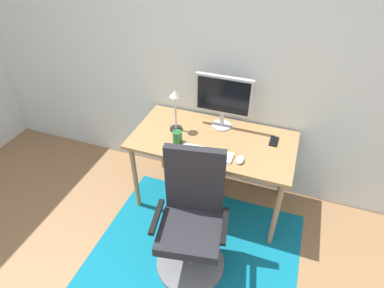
{
  "coord_description": "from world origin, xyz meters",
  "views": [
    {
      "loc": [
        0.64,
        -0.35,
        2.38
      ],
      "look_at": [
        -0.03,
        1.52,
        0.85
      ],
      "focal_mm": 29.85,
      "sensor_mm": 36.0,
      "label": 1
    }
  ],
  "objects_px": {
    "computer_mouse": "(240,160)",
    "office_chair": "(192,227)",
    "desk": "(213,146)",
    "monitor": "(223,98)",
    "keyboard": "(206,153)",
    "desk_lamp": "(175,104)",
    "cell_phone": "(274,141)",
    "coffee_cup": "(177,137)"
  },
  "relations": [
    {
      "from": "cell_phone",
      "to": "monitor",
      "type": "bearing_deg",
      "value": 171.33
    },
    {
      "from": "cell_phone",
      "to": "desk",
      "type": "bearing_deg",
      "value": -163.99
    },
    {
      "from": "keyboard",
      "to": "coffee_cup",
      "type": "bearing_deg",
      "value": 166.3
    },
    {
      "from": "desk",
      "to": "computer_mouse",
      "type": "bearing_deg",
      "value": -36.26
    },
    {
      "from": "monitor",
      "to": "cell_phone",
      "type": "xyz_separation_m",
      "value": [
        0.48,
        -0.08,
        -0.29
      ]
    },
    {
      "from": "desk",
      "to": "cell_phone",
      "type": "height_order",
      "value": "cell_phone"
    },
    {
      "from": "coffee_cup",
      "to": "desk",
      "type": "bearing_deg",
      "value": 28.33
    },
    {
      "from": "desk_lamp",
      "to": "office_chair",
      "type": "distance_m",
      "value": 1.01
    },
    {
      "from": "office_chair",
      "to": "cell_phone",
      "type": "bearing_deg",
      "value": 51.42
    },
    {
      "from": "keyboard",
      "to": "computer_mouse",
      "type": "xyz_separation_m",
      "value": [
        0.28,
        0.0,
        0.01
      ]
    },
    {
      "from": "office_chair",
      "to": "keyboard",
      "type": "bearing_deg",
      "value": 85.2
    },
    {
      "from": "monitor",
      "to": "cell_phone",
      "type": "height_order",
      "value": "monitor"
    },
    {
      "from": "computer_mouse",
      "to": "desk_lamp",
      "type": "height_order",
      "value": "desk_lamp"
    },
    {
      "from": "computer_mouse",
      "to": "cell_phone",
      "type": "relative_size",
      "value": 0.74
    },
    {
      "from": "coffee_cup",
      "to": "desk_lamp",
      "type": "relative_size",
      "value": 0.28
    },
    {
      "from": "desk",
      "to": "coffee_cup",
      "type": "distance_m",
      "value": 0.33
    },
    {
      "from": "desk",
      "to": "computer_mouse",
      "type": "distance_m",
      "value": 0.37
    },
    {
      "from": "keyboard",
      "to": "office_chair",
      "type": "bearing_deg",
      "value": -84.64
    },
    {
      "from": "computer_mouse",
      "to": "office_chair",
      "type": "height_order",
      "value": "office_chair"
    },
    {
      "from": "keyboard",
      "to": "cell_phone",
      "type": "height_order",
      "value": "keyboard"
    },
    {
      "from": "coffee_cup",
      "to": "cell_phone",
      "type": "bearing_deg",
      "value": 20.09
    },
    {
      "from": "desk_lamp",
      "to": "keyboard",
      "type": "bearing_deg",
      "value": -33.46
    },
    {
      "from": "desk",
      "to": "coffee_cup",
      "type": "relative_size",
      "value": 12.95
    },
    {
      "from": "keyboard",
      "to": "office_chair",
      "type": "xyz_separation_m",
      "value": [
        0.04,
        -0.47,
        -0.35
      ]
    },
    {
      "from": "cell_phone",
      "to": "office_chair",
      "type": "height_order",
      "value": "office_chair"
    },
    {
      "from": "monitor",
      "to": "office_chair",
      "type": "relative_size",
      "value": 0.46
    },
    {
      "from": "computer_mouse",
      "to": "coffee_cup",
      "type": "bearing_deg",
      "value": 173.31
    },
    {
      "from": "desk",
      "to": "monitor",
      "type": "xyz_separation_m",
      "value": [
        0.02,
        0.21,
        0.37
      ]
    },
    {
      "from": "monitor",
      "to": "keyboard",
      "type": "distance_m",
      "value": 0.51
    },
    {
      "from": "coffee_cup",
      "to": "desk_lamp",
      "type": "distance_m",
      "value": 0.28
    },
    {
      "from": "computer_mouse",
      "to": "desk_lamp",
      "type": "bearing_deg",
      "value": 159.74
    },
    {
      "from": "monitor",
      "to": "desk",
      "type": "bearing_deg",
      "value": -94.31
    },
    {
      "from": "monitor",
      "to": "cell_phone",
      "type": "bearing_deg",
      "value": -9.46
    },
    {
      "from": "monitor",
      "to": "office_chair",
      "type": "height_order",
      "value": "monitor"
    },
    {
      "from": "keyboard",
      "to": "cell_phone",
      "type": "xyz_separation_m",
      "value": [
        0.49,
        0.35,
        -0.0
      ]
    },
    {
      "from": "desk",
      "to": "coffee_cup",
      "type": "bearing_deg",
      "value": -151.67
    },
    {
      "from": "computer_mouse",
      "to": "coffee_cup",
      "type": "relative_size",
      "value": 0.97
    },
    {
      "from": "computer_mouse",
      "to": "cell_phone",
      "type": "bearing_deg",
      "value": 58.51
    },
    {
      "from": "desk",
      "to": "office_chair",
      "type": "relative_size",
      "value": 1.31
    },
    {
      "from": "office_chair",
      "to": "monitor",
      "type": "bearing_deg",
      "value": 82.19
    },
    {
      "from": "keyboard",
      "to": "desk_lamp",
      "type": "xyz_separation_m",
      "value": [
        -0.36,
        0.24,
        0.25
      ]
    },
    {
      "from": "cell_phone",
      "to": "coffee_cup",
      "type": "bearing_deg",
      "value": -159.13
    }
  ]
}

